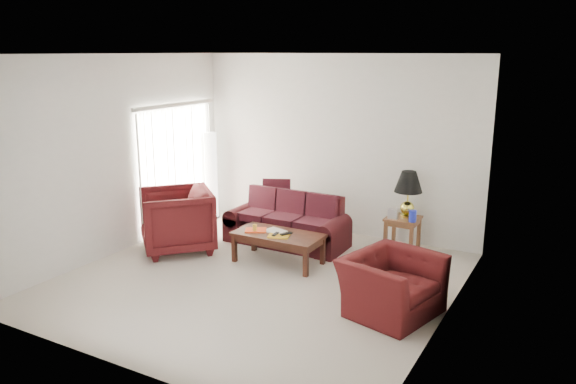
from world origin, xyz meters
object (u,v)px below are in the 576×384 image
object	(u,v)px
floor_lamp	(211,175)
armchair_right	(391,285)
sofa	(286,220)
end_table	(402,234)
armchair_left	(177,220)
coffee_table	(278,248)

from	to	relation	value
floor_lamp	armchair_right	xyz separation A→B (m)	(4.23, -2.17, -0.46)
sofa	armchair_right	distance (m)	2.75
end_table	floor_lamp	distance (m)	3.71
sofa	end_table	bearing A→B (deg)	14.94
end_table	armchair_left	distance (m)	3.52
end_table	armchair_left	xyz separation A→B (m)	(-3.08, -1.69, 0.22)
sofa	end_table	distance (m)	1.84
sofa	armchair_left	distance (m)	1.73
sofa	end_table	world-z (taller)	sofa
end_table	armchair_left	world-z (taller)	armchair_left
end_table	floor_lamp	world-z (taller)	floor_lamp
end_table	armchair_left	size ratio (longest dim) A/B	0.50
armchair_left	armchair_right	world-z (taller)	armchair_left
armchair_right	armchair_left	bearing A→B (deg)	97.70
sofa	floor_lamp	size ratio (longest dim) A/B	1.21
armchair_left	coffee_table	world-z (taller)	armchair_left
end_table	coffee_table	world-z (taller)	end_table
armchair_left	end_table	bearing A→B (deg)	71.64
floor_lamp	armchair_right	size ratio (longest dim) A/B	1.50
sofa	armchair_left	xyz separation A→B (m)	(-1.35, -1.08, 0.09)
end_table	coffee_table	bearing A→B (deg)	-135.74
floor_lamp	armchair_left	bearing A→B (deg)	-70.81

